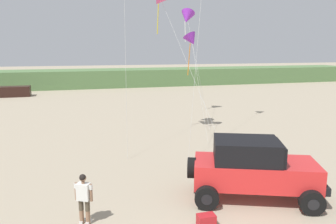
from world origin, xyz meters
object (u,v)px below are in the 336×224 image
(distant_sedan, at_px, (11,92))
(kite_blue_swept, at_px, (191,40))
(kite_purple_stunt, at_px, (187,17))
(person_watching, at_px, (84,196))
(jeep, at_px, (253,168))
(cooler_box, at_px, (206,220))

(distant_sedan, height_order, kite_blue_swept, kite_blue_swept)
(kite_purple_stunt, bearing_deg, distant_sedan, 135.33)
(person_watching, bearing_deg, jeep, 1.51)
(kite_purple_stunt, bearing_deg, jeep, -100.07)
(kite_blue_swept, bearing_deg, cooler_box, -107.18)
(person_watching, distance_m, kite_blue_swept, 13.12)
(jeep, distance_m, kite_blue_swept, 10.85)
(jeep, height_order, kite_purple_stunt, kite_purple_stunt)
(distant_sedan, relative_size, kite_purple_stunt, 0.48)
(person_watching, xyz_separation_m, cooler_box, (3.66, -1.19, -0.75))
(jeep, relative_size, cooler_box, 8.93)
(jeep, height_order, cooler_box, jeep)
(cooler_box, xyz_separation_m, kite_blue_swept, (3.40, 11.00, 5.84))
(person_watching, bearing_deg, kite_blue_swept, 54.26)
(distant_sedan, relative_size, kite_blue_swept, 0.64)
(kite_blue_swept, bearing_deg, kite_purple_stunt, 73.59)
(kite_purple_stunt, bearing_deg, cooler_box, -106.91)
(distant_sedan, xyz_separation_m, kite_blue_swept, (14.44, -21.90, 5.43))
(jeep, height_order, person_watching, jeep)
(distant_sedan, distance_m, kite_blue_swept, 26.79)
(person_watching, height_order, kite_blue_swept, kite_blue_swept)
(person_watching, height_order, cooler_box, person_watching)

